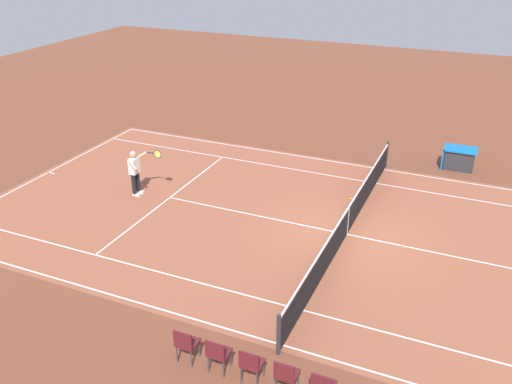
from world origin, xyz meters
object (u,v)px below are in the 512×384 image
object	(u,v)px
spectator_chair_5	(251,363)
tennis_ball	(351,199)
tennis_net	(348,220)
spectator_chair_6	(218,353)
spectator_chair_7	(186,343)
equipment_cart_tarped	(459,158)
spectator_chair_4	(286,374)
tennis_player_near	(136,170)

from	to	relation	value
spectator_chair_5	tennis_ball	bearing A→B (deg)	-88.17
tennis_net	spectator_chair_6	distance (m)	6.90
tennis_net	spectator_chair_7	xyz separation A→B (m)	(1.76, 6.82, 0.03)
tennis_ball	spectator_chair_6	world-z (taller)	spectator_chair_6
tennis_ball	spectator_chair_6	xyz separation A→B (m)	(0.48, 9.24, 0.49)
tennis_net	spectator_chair_7	distance (m)	7.05
equipment_cart_tarped	spectator_chair_7	bearing A→B (deg)	72.17
tennis_ball	spectator_chair_6	bearing A→B (deg)	87.03
spectator_chair_7	tennis_ball	bearing A→B (deg)	-97.72
spectator_chair_4	equipment_cart_tarped	xyz separation A→B (m)	(-2.06, -13.61, -0.08)
spectator_chair_4	spectator_chair_6	distance (m)	1.55
tennis_ball	equipment_cart_tarped	xyz separation A→B (m)	(-3.12, -4.37, 0.40)
tennis_net	equipment_cart_tarped	world-z (taller)	tennis_net
spectator_chair_4	spectator_chair_7	distance (m)	2.32
spectator_chair_6	tennis_player_near	bearing A→B (deg)	-44.98
spectator_chair_5	spectator_chair_7	world-z (taller)	same
tennis_net	spectator_chair_5	size ratio (longest dim) A/B	13.30
tennis_ball	equipment_cart_tarped	distance (m)	5.39
spectator_chair_4	spectator_chair_7	size ratio (longest dim) A/B	1.00
tennis_player_near	equipment_cart_tarped	world-z (taller)	tennis_player_near
tennis_ball	spectator_chair_5	bearing A→B (deg)	91.83
spectator_chair_5	tennis_net	bearing A→B (deg)	-91.76
tennis_player_near	equipment_cart_tarped	xyz separation A→B (m)	(-10.22, -7.00, -0.49)
spectator_chair_5	equipment_cart_tarped	bearing A→B (deg)	-101.75
spectator_chair_6	spectator_chair_7	distance (m)	0.77
tennis_net	equipment_cart_tarped	xyz separation A→B (m)	(-2.62, -6.78, -0.05)
spectator_chair_6	equipment_cart_tarped	distance (m)	14.08
tennis_player_near	spectator_chair_5	world-z (taller)	tennis_player_near
spectator_chair_4	spectator_chair_5	distance (m)	0.77
tennis_net	spectator_chair_4	distance (m)	6.85
tennis_net	spectator_chair_7	world-z (taller)	tennis_net
tennis_net	tennis_player_near	bearing A→B (deg)	1.62
spectator_chair_7	tennis_player_near	bearing A→B (deg)	-48.54
spectator_chair_7	spectator_chair_4	bearing A→B (deg)	180.00
tennis_net	spectator_chair_6	world-z (taller)	tennis_net
spectator_chair_7	spectator_chair_5	bearing A→B (deg)	180.00
tennis_net	spectator_chair_6	bearing A→B (deg)	81.80
equipment_cart_tarped	spectator_chair_6	bearing A→B (deg)	75.17
spectator_chair_5	spectator_chair_6	bearing A→B (deg)	0.00
tennis_player_near	spectator_chair_7	distance (m)	8.83
tennis_player_near	spectator_chair_6	xyz separation A→B (m)	(-6.61, 6.61, -0.41)
tennis_net	spectator_chair_4	world-z (taller)	tennis_net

